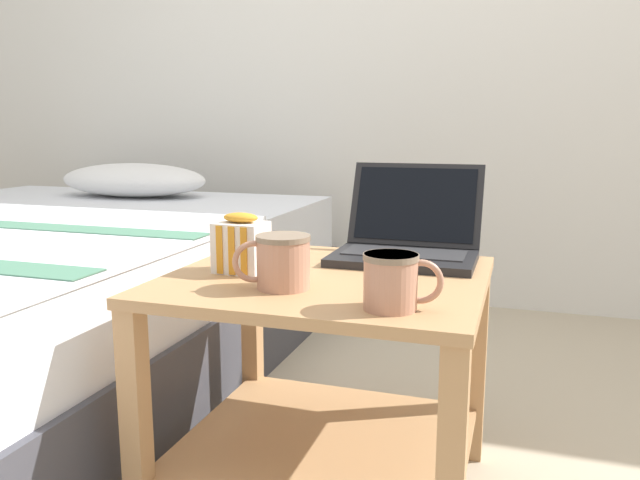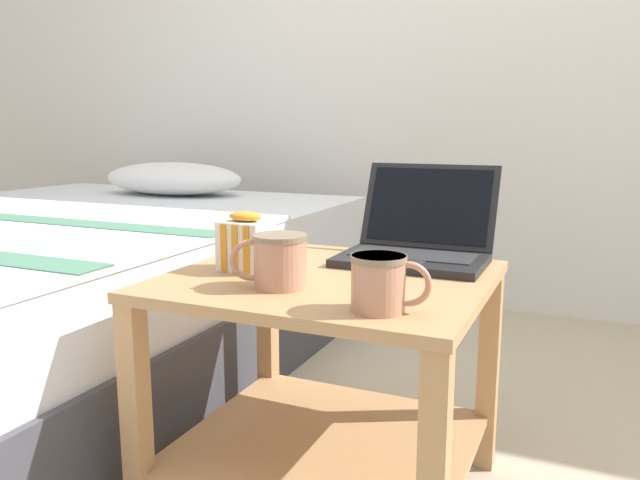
% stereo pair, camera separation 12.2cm
% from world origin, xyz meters
% --- Properties ---
extents(back_wall, '(8.00, 0.05, 2.50)m').
position_xyz_m(back_wall, '(0.00, 1.62, 1.25)').
color(back_wall, silver).
rests_on(back_wall, ground_plane).
extents(bed, '(1.64, 2.02, 0.64)m').
position_xyz_m(bed, '(-1.20, 0.36, 0.26)').
color(bed, '#3F3F47').
rests_on(bed, ground_plane).
extents(bedside_table, '(0.63, 0.58, 0.49)m').
position_xyz_m(bedside_table, '(0.00, 0.00, 0.32)').
color(bedside_table, tan).
rests_on(bedside_table, ground_plane).
extents(laptop, '(0.32, 0.30, 0.21)m').
position_xyz_m(laptop, '(0.13, 0.21, 0.54)').
color(laptop, black).
rests_on(laptop, bedside_table).
extents(mug_front_left, '(0.14, 0.10, 0.10)m').
position_xyz_m(mug_front_left, '(-0.05, -0.13, 0.55)').
color(mug_front_left, tan).
rests_on(mug_front_left, bedside_table).
extents(mug_front_right, '(0.13, 0.09, 0.09)m').
position_xyz_m(mug_front_right, '(0.18, -0.20, 0.55)').
color(mug_front_right, tan).
rests_on(mug_front_right, bedside_table).
extents(snack_bag, '(0.11, 0.09, 0.12)m').
position_xyz_m(snack_bag, '(-0.18, -0.03, 0.55)').
color(snack_bag, white).
rests_on(snack_bag, bedside_table).
extents(cell_phone, '(0.08, 0.14, 0.01)m').
position_xyz_m(cell_phone, '(-0.20, 0.12, 0.50)').
color(cell_phone, black).
rests_on(cell_phone, bedside_table).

